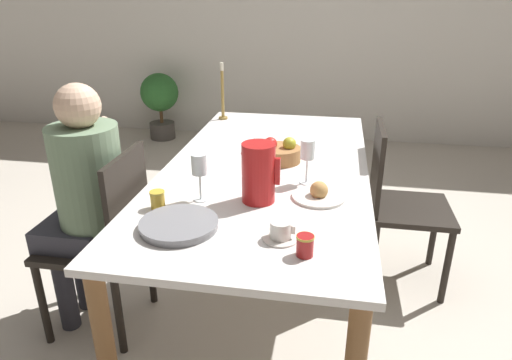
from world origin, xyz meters
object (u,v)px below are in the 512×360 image
object	(u,v)px
jam_jar_red	(158,199)
chair_opposite	(398,201)
wine_glass_juice	(199,167)
potted_plant	(160,99)
teacup_near_person	(281,232)
serving_tray	(179,225)
chair_person_side	(107,237)
jam_jar_amber	(305,245)
wine_glass_water	(307,151)
fruit_bowl	(280,153)
person_seated	(84,191)
teacup_across	(261,144)
red_pitcher	(258,173)
bread_plate	(319,194)
candlestick_tall	(223,97)

from	to	relation	value
jam_jar_red	chair_opposite	bearing A→B (deg)	36.31
wine_glass_juice	potted_plant	size ratio (longest dim) A/B	0.28
teacup_near_person	serving_tray	world-z (taller)	teacup_near_person
chair_person_side	jam_jar_amber	xyz separation A→B (m)	(0.93, -0.38, 0.29)
wine_glass_water	serving_tray	size ratio (longest dim) A/B	0.70
serving_tray	jam_jar_amber	size ratio (longest dim) A/B	3.94
wine_glass_juice	serving_tray	size ratio (longest dim) A/B	0.69
potted_plant	wine_glass_water	bearing A→B (deg)	-56.95
wine_glass_water	fruit_bowl	bearing A→B (deg)	120.87
jam_jar_amber	person_seated	bearing A→B (deg)	158.45
teacup_across	fruit_bowl	distance (m)	0.20
teacup_near_person	serving_tray	bearing A→B (deg)	178.19
wine_glass_water	fruit_bowl	world-z (taller)	wine_glass_water
wine_glass_juice	person_seated	bearing A→B (deg)	174.98
red_pitcher	teacup_near_person	world-z (taller)	red_pitcher
chair_opposite	fruit_bowl	xyz separation A→B (m)	(-0.63, -0.15, 0.29)
red_pitcher	fruit_bowl	size ratio (longest dim) A/B	1.17
bread_plate	jam_jar_amber	world-z (taller)	same
wine_glass_juice	candlestick_tall	size ratio (longest dim) A/B	0.55
fruit_bowl	candlestick_tall	xyz separation A→B (m)	(-0.47, 0.74, 0.10)
person_seated	teacup_across	xyz separation A→B (m)	(0.70, 0.62, 0.05)
jam_jar_amber	candlestick_tall	world-z (taller)	candlestick_tall
teacup_across	person_seated	bearing A→B (deg)	-138.31
teacup_across	fruit_bowl	xyz separation A→B (m)	(0.12, -0.16, 0.02)
teacup_near_person	bread_plate	xyz separation A→B (m)	(0.12, 0.36, -0.01)
jam_jar_amber	jam_jar_red	bearing A→B (deg)	157.69
person_seated	bread_plate	size ratio (longest dim) A/B	5.29
chair_person_side	wine_glass_juice	bearing A→B (deg)	-93.96
jam_jar_amber	jam_jar_red	xyz separation A→B (m)	(-0.60, 0.25, 0.00)
jam_jar_red	potted_plant	size ratio (longest dim) A/B	0.10
jam_jar_red	red_pitcher	bearing A→B (deg)	20.04
wine_glass_juice	jam_jar_red	distance (m)	0.21
red_pitcher	wine_glass_water	xyz separation A→B (m)	(0.18, 0.22, 0.03)
candlestick_tall	teacup_near_person	bearing A→B (deg)	-69.10
chair_opposite	teacup_near_person	bearing A→B (deg)	-29.77
wine_glass_juice	candlestick_tall	xyz separation A→B (m)	(-0.21, 1.25, 0.00)
red_pitcher	wine_glass_juice	bearing A→B (deg)	-171.44
red_pitcher	jam_jar_amber	xyz separation A→B (m)	(0.22, -0.39, -0.08)
red_pitcher	potted_plant	xyz separation A→B (m)	(-1.57, 2.91, -0.41)
chair_person_side	chair_opposite	distance (m)	1.50
chair_person_side	chair_opposite	xyz separation A→B (m)	(1.36, 0.63, 0.00)
jam_jar_red	candlestick_tall	distance (m)	1.36
teacup_near_person	candlestick_tall	size ratio (longest dim) A/B	0.35
chair_opposite	serving_tray	distance (m)	1.31
wine_glass_water	jam_jar_amber	size ratio (longest dim) A/B	2.76
teacup_across	bread_plate	size ratio (longest dim) A/B	0.58
bread_plate	jam_jar_red	xyz separation A→B (m)	(-0.63, -0.21, 0.02)
potted_plant	wine_glass_juice	bearing A→B (deg)	-65.66
candlestick_tall	jam_jar_amber	bearing A→B (deg)	-67.35
jam_jar_red	teacup_near_person	bearing A→B (deg)	-16.94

